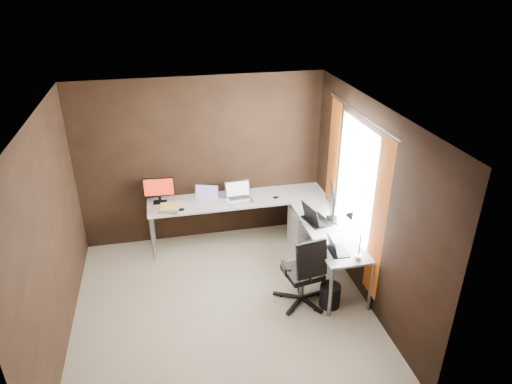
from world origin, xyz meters
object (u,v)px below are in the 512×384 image
at_px(laptop_black_small, 336,249).
at_px(wastebasket, 330,295).
at_px(book_stack, 170,208).
at_px(office_chair, 303,283).
at_px(desk_lamp, 354,230).
at_px(monitor_right, 332,203).
at_px(laptop_white, 206,198).
at_px(laptop_black_big, 314,218).
at_px(monitor_left, 159,189).
at_px(laptop_silver, 239,195).
at_px(drawer_pedestal, 305,228).

distance_m(laptop_black_small, wastebasket, 0.64).
height_order(book_stack, office_chair, office_chair).
xyz_separation_m(laptop_black_small, desk_lamp, (0.13, -0.15, 0.33)).
bearing_deg(monitor_right, office_chair, 157.43).
xyz_separation_m(monitor_right, laptop_white, (-1.59, 0.91, -0.22)).
relative_size(laptop_white, laptop_black_big, 0.87).
bearing_deg(monitor_left, laptop_white, -5.69).
xyz_separation_m(monitor_left, laptop_white, (0.66, -0.12, -0.17)).
relative_size(monitor_left, laptop_silver, 1.13).
bearing_deg(drawer_pedestal, desk_lamp, -86.88).
relative_size(laptop_silver, wastebasket, 1.32).
distance_m(monitor_left, laptop_silver, 1.16).
distance_m(monitor_right, office_chair, 1.15).
xyz_separation_m(monitor_left, book_stack, (0.12, -0.29, -0.18)).
height_order(laptop_silver, office_chair, same).
bearing_deg(monitor_right, book_stack, 88.57).
xyz_separation_m(laptop_white, laptop_black_small, (1.37, -1.64, -0.00)).
bearing_deg(monitor_left, laptop_black_small, -36.01).
bearing_deg(laptop_black_small, book_stack, 53.45).
relative_size(monitor_right, wastebasket, 1.86).
bearing_deg(book_stack, laptop_black_small, -37.65).
height_order(laptop_black_small, book_stack, laptop_black_small).
relative_size(drawer_pedestal, laptop_black_small, 1.98).
distance_m(drawer_pedestal, laptop_silver, 1.12).
height_order(monitor_right, desk_lamp, desk_lamp).
bearing_deg(laptop_white, laptop_black_big, -15.36).
bearing_deg(book_stack, office_chair, -42.98).
distance_m(laptop_white, desk_lamp, 2.36).
xyz_separation_m(book_stack, office_chair, (1.54, -1.43, -0.48)).
xyz_separation_m(laptop_silver, laptop_black_big, (0.87, -0.89, 0.00)).
bearing_deg(drawer_pedestal, laptop_black_big, -97.55).
relative_size(monitor_left, desk_lamp, 0.75).
distance_m(laptop_silver, laptop_black_big, 1.25).
distance_m(laptop_silver, wastebasket, 2.02).
distance_m(laptop_white, laptop_black_big, 1.63).
bearing_deg(wastebasket, laptop_black_small, 57.11).
bearing_deg(monitor_left, wastebasket, -38.37).
relative_size(monitor_left, wastebasket, 1.49).
bearing_deg(office_chair, laptop_black_small, -15.41).
bearing_deg(desk_lamp, drawer_pedestal, 86.25).
bearing_deg(laptop_black_small, laptop_white, 41.06).
relative_size(desk_lamp, office_chair, 0.60).
height_order(monitor_left, laptop_black_big, monitor_left).
bearing_deg(laptop_black_big, office_chair, 140.72).
relative_size(laptop_silver, laptop_black_big, 0.87).
bearing_deg(wastebasket, laptop_black_big, 86.96).
bearing_deg(laptop_white, desk_lamp, -31.59).
bearing_deg(laptop_black_small, desk_lamp, -137.42).
bearing_deg(laptop_black_small, laptop_silver, 29.75).
distance_m(drawer_pedestal, laptop_black_big, 0.74).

